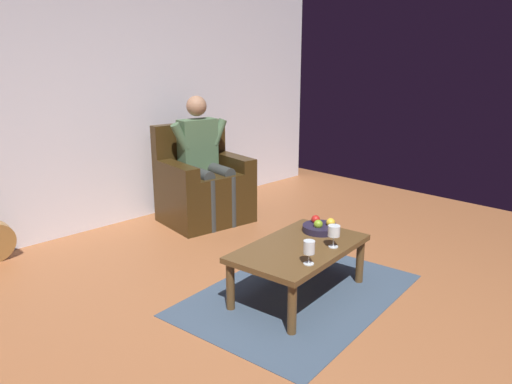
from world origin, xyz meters
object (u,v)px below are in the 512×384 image
Objects in this scene: wine_glass_far at (334,232)px; coffee_table at (299,252)px; armchair at (203,188)px; wine_glass_near at (309,249)px; person_seated at (204,155)px; fruit_bowl at (320,227)px.

coffee_table is at bearing -51.53° from wine_glass_far.
wine_glass_near is (0.80, 2.07, 0.14)m from armchair.
coffee_table is 6.78× the size of wine_glass_near.
person_seated reaches higher than armchair.
person_seated is 8.04× the size of wine_glass_near.
wine_glass_far is at bearing 85.23° from armchair.
armchair is 3.70× the size of fruit_bowl.
fruit_bowl is at bearing -126.08° from wine_glass_far.
wine_glass_near reaches higher than fruit_bowl.
wine_glass_far is 0.34m from fruit_bowl.
person_seated is at bearing -102.47° from wine_glass_far.
armchair is at bearing -108.00° from coffee_table.
wine_glass_far reaches higher than fruit_bowl.
person_seated reaches higher than fruit_bowl.
fruit_bowl is at bearing 89.56° from armchair.
person_seated is at bearing -111.26° from wine_glass_near.
wine_glass_far is (-0.15, 0.19, 0.17)m from coffee_table.
wine_glass_near is 0.64m from fruit_bowl.
armchair is at bearing -102.39° from wine_glass_far.
wine_glass_near is (0.79, 2.04, -0.21)m from person_seated.
wine_glass_far is at bearing 128.47° from coffee_table.
coffee_table is 4.02× the size of fruit_bowl.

